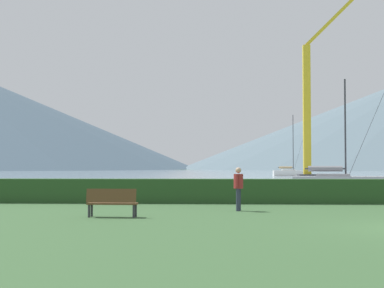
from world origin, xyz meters
TOP-DOWN VIEW (x-y plane):
  - harbor_water at (0.00, 137.00)m, footprint 320.00×246.00m
  - hedge_line at (0.00, 11.00)m, footprint 80.00×1.20m
  - sailboat_slip_2 at (7.02, 88.77)m, footprint 7.15×2.31m
  - sailboat_slip_5 at (2.70, 25.61)m, footprint 7.38×3.11m
  - park_bench_near_path at (-9.31, 3.34)m, footprint 1.68×0.56m
  - person_standing_walker at (-5.04, 6.34)m, footprint 0.36×0.55m
  - dock_crane at (4.42, 49.88)m, footprint 8.13×2.00m

SIDE VIEW (x-z plane):
  - harbor_water at x=0.00m, z-range 0.00..0.00m
  - park_bench_near_path at x=-9.31m, z-range 0.06..1.01m
  - hedge_line at x=0.00m, z-range 0.00..1.11m
  - sailboat_slip_5 at x=2.70m, z-range -3.34..4.53m
  - sailboat_slip_2 at x=7.02m, z-range -4.87..6.09m
  - person_standing_walker at x=-5.04m, z-range 0.15..1.80m
  - dock_crane at x=4.42m, z-range -3.92..18.58m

